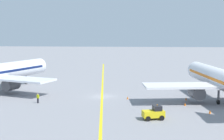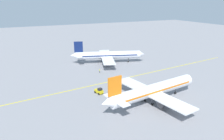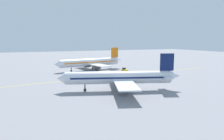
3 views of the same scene
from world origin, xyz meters
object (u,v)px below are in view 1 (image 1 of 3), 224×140
at_px(traffic_cone_near_nose, 186,99).
at_px(traffic_cone_by_wingtip, 185,104).
at_px(baggage_tug_white, 154,113).
at_px(traffic_cone_far_edge, 210,112).
at_px(traffic_cone_mid_apron, 128,98).
at_px(ground_crew_worker, 38,98).

bearing_deg(traffic_cone_near_nose, traffic_cone_by_wingtip, -100.52).
relative_size(baggage_tug_white, traffic_cone_far_edge, 5.99).
height_order(traffic_cone_mid_apron, traffic_cone_far_edge, same).
distance_m(baggage_tug_white, traffic_cone_far_edge, 9.35).
bearing_deg(baggage_tug_white, traffic_cone_by_wingtip, 57.57).
distance_m(traffic_cone_near_nose, traffic_cone_by_wingtip, 4.27).
bearing_deg(traffic_cone_by_wingtip, traffic_cone_near_nose, 79.48).
height_order(ground_crew_worker, traffic_cone_far_edge, ground_crew_worker).
height_order(traffic_cone_near_nose, traffic_cone_by_wingtip, same).
bearing_deg(traffic_cone_far_edge, baggage_tug_white, -155.23).
height_order(baggage_tug_white, traffic_cone_far_edge, baggage_tug_white).
relative_size(traffic_cone_by_wingtip, traffic_cone_far_edge, 1.00).
distance_m(baggage_tug_white, traffic_cone_mid_apron, 13.47).
xyz_separation_m(baggage_tug_white, traffic_cone_by_wingtip, (5.49, 8.65, -0.63)).
xyz_separation_m(ground_crew_worker, traffic_cone_near_nose, (25.58, 4.54, -0.63)).
height_order(ground_crew_worker, traffic_cone_mid_apron, ground_crew_worker).
relative_size(baggage_tug_white, traffic_cone_near_nose, 5.99).
xyz_separation_m(ground_crew_worker, traffic_cone_far_edge, (27.77, -4.41, -0.63)).
distance_m(baggage_tug_white, traffic_cone_near_nose, 14.31).
distance_m(ground_crew_worker, traffic_cone_near_nose, 25.98).
distance_m(ground_crew_worker, traffic_cone_mid_apron, 15.81).
height_order(ground_crew_worker, traffic_cone_near_nose, ground_crew_worker).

